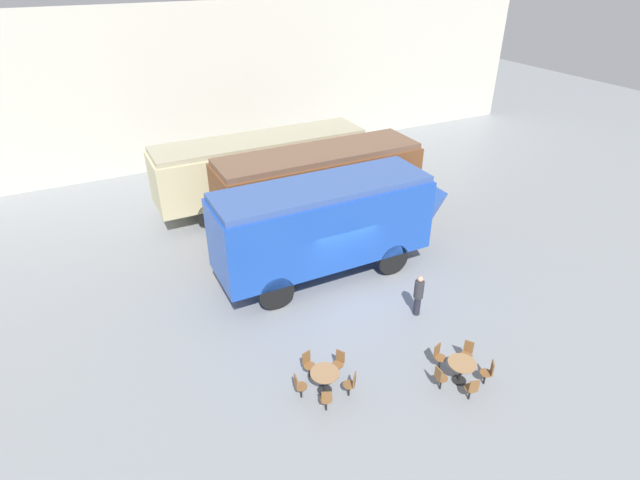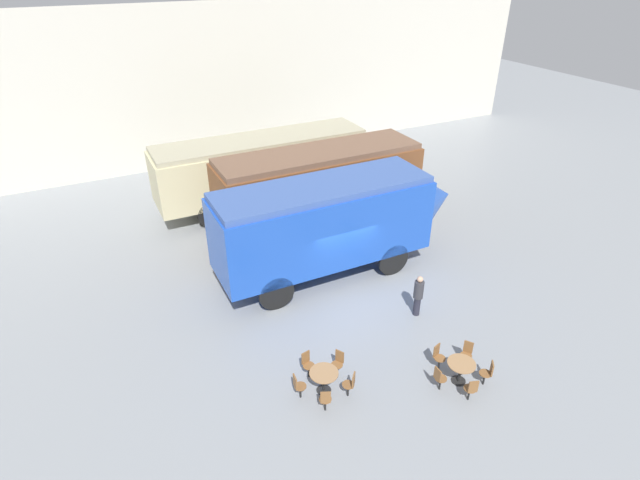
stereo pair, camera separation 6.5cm
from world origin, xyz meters
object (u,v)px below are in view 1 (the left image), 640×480
(cafe_table_mid, at_px, (325,376))
(streamlined_locomotive, at_px, (341,218))
(cafe_chair_0, at_px, (440,377))
(passenger_coach_vintage, at_px, (262,164))
(visitor_person, at_px, (418,294))
(cafe_table_near, at_px, (461,367))
(passenger_coach_wooden, at_px, (319,184))

(cafe_table_mid, bearing_deg, streamlined_locomotive, 57.38)
(streamlined_locomotive, bearing_deg, cafe_chair_0, -94.25)
(passenger_coach_vintage, bearing_deg, visitor_person, -82.06)
(streamlined_locomotive, bearing_deg, passenger_coach_vintage, 93.94)
(streamlined_locomotive, xyz_separation_m, visitor_person, (1.04, -3.83, -1.47))
(streamlined_locomotive, height_order, cafe_table_near, streamlined_locomotive)
(passenger_coach_wooden, distance_m, cafe_chair_0, 10.52)
(cafe_table_near, distance_m, cafe_chair_0, 0.80)
(passenger_coach_vintage, distance_m, cafe_chair_0, 14.33)
(cafe_chair_0, xyz_separation_m, visitor_person, (1.56, 3.21, 0.37))
(passenger_coach_vintage, bearing_deg, cafe_table_mid, -103.47)
(passenger_coach_vintage, height_order, cafe_chair_0, passenger_coach_vintage)
(passenger_coach_vintage, height_order, cafe_table_near, passenger_coach_vintage)
(cafe_table_near, distance_m, visitor_person, 3.32)
(passenger_coach_wooden, height_order, visitor_person, passenger_coach_wooden)
(streamlined_locomotive, bearing_deg, passenger_coach_wooden, 77.91)
(streamlined_locomotive, height_order, cafe_chair_0, streamlined_locomotive)
(cafe_table_mid, relative_size, visitor_person, 0.53)
(passenger_coach_vintage, distance_m, visitor_person, 11.20)
(cafe_table_near, xyz_separation_m, cafe_table_mid, (-3.82, 1.50, -0.00))
(passenger_coach_wooden, relative_size, cafe_table_mid, 10.69)
(cafe_table_near, height_order, cafe_table_mid, cafe_table_near)
(cafe_table_mid, relative_size, cafe_chair_0, 0.98)
(cafe_table_near, xyz_separation_m, cafe_chair_0, (-0.79, 0.01, -0.06))
(passenger_coach_wooden, xyz_separation_m, cafe_table_mid, (-4.24, -8.79, -1.78))
(passenger_coach_wooden, xyz_separation_m, cafe_table_near, (-0.42, -10.29, -1.78))
(passenger_coach_wooden, relative_size, streamlined_locomotive, 0.89)
(cafe_table_near, bearing_deg, visitor_person, 76.53)
(streamlined_locomotive, distance_m, cafe_chair_0, 7.29)
(visitor_person, bearing_deg, passenger_coach_vintage, 97.94)
(passenger_coach_vintage, distance_m, cafe_table_near, 14.35)
(passenger_coach_vintage, relative_size, cafe_table_mid, 12.36)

